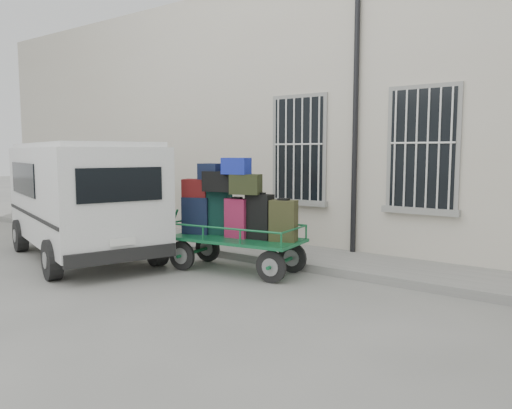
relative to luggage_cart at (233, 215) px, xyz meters
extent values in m
plane|color=slate|center=(0.37, -0.67, -1.04)|extent=(80.00, 80.00, 0.00)
cube|color=beige|center=(0.37, 4.83, 1.96)|extent=(24.00, 5.00, 6.00)
cylinder|color=black|center=(1.32, 2.25, 1.76)|extent=(0.11, 0.11, 5.60)
cube|color=black|center=(-0.03, 2.31, 1.21)|extent=(1.20, 0.08, 2.20)
cube|color=gray|center=(-0.03, 2.29, 0.05)|extent=(1.45, 0.22, 0.12)
cube|color=black|center=(2.67, 2.31, 1.21)|extent=(1.20, 0.08, 2.20)
cube|color=gray|center=(2.67, 2.29, 0.05)|extent=(1.45, 0.22, 0.12)
cube|color=slate|center=(0.37, 1.53, -0.96)|extent=(24.00, 1.70, 0.15)
cylinder|color=black|center=(-0.79, -0.55, -0.76)|extent=(0.55, 0.14, 0.55)
cylinder|color=gray|center=(-0.79, -0.55, -0.76)|extent=(0.31, 0.14, 0.30)
cylinder|color=black|center=(-0.89, 0.27, -0.76)|extent=(0.55, 0.14, 0.55)
cylinder|color=gray|center=(-0.89, 0.27, -0.76)|extent=(0.31, 0.14, 0.30)
cylinder|color=black|center=(1.07, -0.31, -0.76)|extent=(0.55, 0.14, 0.55)
cylinder|color=gray|center=(1.07, -0.31, -0.76)|extent=(0.31, 0.14, 0.30)
cylinder|color=black|center=(0.96, 0.52, -0.76)|extent=(0.55, 0.14, 0.55)
cylinder|color=gray|center=(0.96, 0.52, -0.76)|extent=(0.31, 0.14, 0.30)
cube|color=#176639|center=(0.09, -0.02, -0.43)|extent=(2.54, 1.41, 0.05)
cylinder|color=#176639|center=(-1.38, -0.21, -0.27)|extent=(0.32, 0.09, 0.62)
cube|color=#111C33|center=(-0.80, -0.13, -0.05)|extent=(0.58, 0.43, 0.70)
cube|color=black|center=(-0.80, -0.13, 0.31)|extent=(0.22, 0.16, 0.03)
cube|color=black|center=(-0.43, 0.07, 0.01)|extent=(0.55, 0.39, 0.83)
cube|color=black|center=(-0.43, 0.07, 0.44)|extent=(0.21, 0.15, 0.03)
cube|color=maroon|center=(0.11, -0.02, -0.05)|extent=(0.45, 0.24, 0.72)
cube|color=black|center=(0.11, -0.02, 0.33)|extent=(0.19, 0.13, 0.03)
cube|color=black|center=(0.52, 0.11, 0.00)|extent=(0.49, 0.31, 0.81)
cube|color=black|center=(0.52, 0.11, 0.42)|extent=(0.20, 0.15, 0.03)
cube|color=#30341A|center=(0.99, 0.19, -0.04)|extent=(0.52, 0.39, 0.72)
cube|color=black|center=(0.99, 0.19, 0.33)|extent=(0.20, 0.16, 0.03)
cube|color=maroon|center=(-0.84, -0.09, 0.47)|extent=(0.57, 0.48, 0.34)
cube|color=black|center=(-0.25, -0.07, 0.61)|extent=(0.66, 0.43, 0.37)
cube|color=black|center=(0.31, -0.01, 0.58)|extent=(0.61, 0.48, 0.36)
cube|color=#111C33|center=(-0.49, -0.03, 0.79)|extent=(0.47, 0.33, 0.30)
cube|color=#16279A|center=(0.13, -0.07, 0.90)|extent=(0.53, 0.43, 0.29)
cube|color=white|center=(-3.19, -0.99, 0.30)|extent=(4.98, 3.35, 1.88)
cube|color=white|center=(-3.19, -0.99, 1.28)|extent=(4.74, 3.14, 0.10)
cube|color=black|center=(-5.34, -0.26, 0.66)|extent=(0.73, 1.69, 0.79)
cube|color=black|center=(-4.10, -1.73, 0.61)|extent=(2.19, 0.78, 0.65)
cube|color=black|center=(-1.00, -1.73, 0.61)|extent=(0.51, 1.40, 0.57)
cube|color=black|center=(-1.01, -1.73, -0.59)|extent=(0.72, 1.86, 0.23)
cube|color=white|center=(-0.97, -1.74, -0.35)|extent=(0.17, 0.42, 0.13)
cylinder|color=black|center=(-4.93, -1.41, -0.68)|extent=(0.75, 0.45, 0.71)
cylinder|color=black|center=(-4.31, 0.40, -0.68)|extent=(0.75, 0.45, 0.71)
cylinder|color=black|center=(-2.06, -2.39, -0.68)|extent=(0.75, 0.45, 0.71)
cylinder|color=black|center=(-1.45, -0.57, -0.68)|extent=(0.75, 0.45, 0.71)
camera|label=1|loc=(5.76, -7.03, 1.16)|focal=35.00mm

